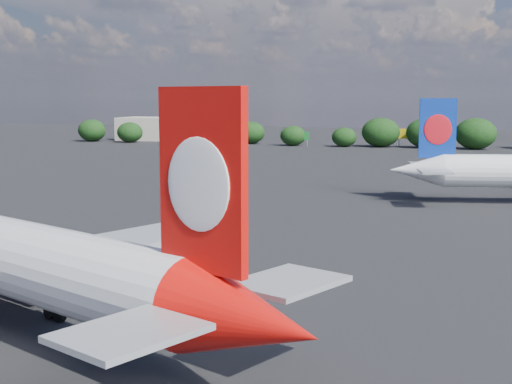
# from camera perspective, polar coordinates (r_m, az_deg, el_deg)

# --- Properties ---
(ground) EXTENTS (500.00, 500.00, 0.00)m
(ground) POSITION_cam_1_polar(r_m,az_deg,el_deg) (106.79, -0.98, -0.63)
(ground) COLOR black
(ground) RESTS_ON ground
(qantas_airliner) EXTENTS (46.30, 44.63, 15.89)m
(qantas_airliner) POSITION_cam_1_polar(r_m,az_deg,el_deg) (50.03, -19.37, -4.98)
(qantas_airliner) COLOR silver
(qantas_airliner) RESTS_ON ground
(terminal_building) EXTENTS (42.00, 16.00, 8.00)m
(terminal_building) POSITION_cam_1_polar(r_m,az_deg,el_deg) (252.33, -6.17, 5.03)
(terminal_building) COLOR #9E9488
(terminal_building) RESTS_ON ground
(highway_sign) EXTENTS (6.00, 0.30, 4.50)m
(highway_sign) POSITION_cam_1_polar(r_m,az_deg,el_deg) (222.79, 3.51, 4.50)
(highway_sign) COLOR #146624
(highway_sign) RESTS_ON ground
(billboard_yellow) EXTENTS (5.00, 0.30, 5.50)m
(billboard_yellow) POSITION_cam_1_polar(r_m,az_deg,el_deg) (224.02, 11.38, 4.57)
(billboard_yellow) COLOR yellow
(billboard_yellow) RESTS_ON ground
(horizon_treeline) EXTENTS (204.94, 16.28, 9.25)m
(horizon_treeline) POSITION_cam_1_polar(r_m,az_deg,el_deg) (221.01, 11.69, 4.56)
(horizon_treeline) COLOR black
(horizon_treeline) RESTS_ON ground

